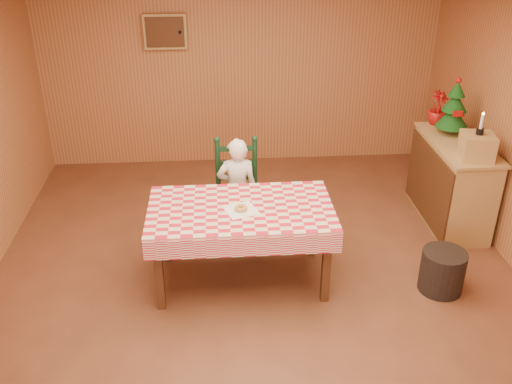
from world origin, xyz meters
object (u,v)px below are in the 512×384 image
at_px(shelf_unit, 451,182).
at_px(crate, 477,146).
at_px(ladder_chair, 237,193).
at_px(dining_table, 241,216).
at_px(christmas_tree, 454,109).
at_px(seated_child, 237,190).
at_px(storage_bin, 442,271).

bearing_deg(shelf_unit, crate, -88.77).
height_order(ladder_chair, shelf_unit, ladder_chair).
height_order(dining_table, crate, crate).
bearing_deg(dining_table, christmas_tree, 26.94).
relative_size(crate, christmas_tree, 0.48).
xyz_separation_m(dining_table, shelf_unit, (2.32, 0.93, -0.22)).
distance_m(seated_child, shelf_unit, 2.33).
relative_size(seated_child, christmas_tree, 1.81).
bearing_deg(dining_table, shelf_unit, 21.92).
distance_m(shelf_unit, christmas_tree, 0.79).
xyz_separation_m(ladder_chair, christmas_tree, (2.33, 0.40, 0.71)).
relative_size(shelf_unit, crate, 4.13).
xyz_separation_m(shelf_unit, storage_bin, (-0.51, -1.23, -0.27)).
distance_m(ladder_chair, crate, 2.41).
xyz_separation_m(shelf_unit, crate, (0.01, -0.40, 0.59)).
bearing_deg(ladder_chair, seated_child, -90.00).
xyz_separation_m(crate, christmas_tree, (-0.00, 0.65, 0.16)).
bearing_deg(dining_table, ladder_chair, 90.00).
xyz_separation_m(ladder_chair, crate, (2.33, -0.25, 0.55)).
relative_size(christmas_tree, storage_bin, 1.56).
bearing_deg(storage_bin, seated_child, 150.46).
bearing_deg(christmas_tree, dining_table, -153.06).
bearing_deg(christmas_tree, seated_child, -168.99).
distance_m(dining_table, seated_child, 0.74).
height_order(shelf_unit, storage_bin, shelf_unit).
distance_m(crate, storage_bin, 1.30).
bearing_deg(crate, christmas_tree, 90.00).
bearing_deg(storage_bin, christmas_tree, 70.61).
distance_m(ladder_chair, shelf_unit, 2.32).
relative_size(seated_child, shelf_unit, 0.91).
bearing_deg(storage_bin, crate, 57.85).
distance_m(seated_child, christmas_tree, 2.46).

